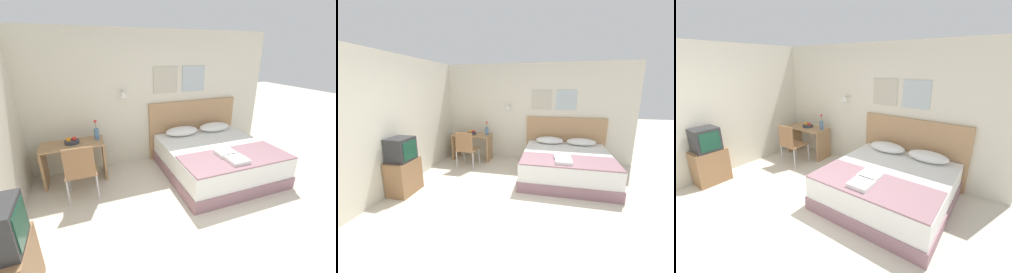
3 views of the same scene
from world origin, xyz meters
TOP-DOWN VIEW (x-y plane):
  - ground_plane at (0.00, 0.00)m, footprint 24.00×24.00m
  - wall_back at (0.01, 2.71)m, footprint 5.45×0.31m
  - bed at (1.00, 1.64)m, footprint 1.94×1.98m
  - headboard at (1.00, 2.66)m, footprint 2.06×0.06m
  - pillow_left at (0.60, 2.38)m, footprint 0.71×0.38m
  - pillow_right at (1.40, 2.38)m, footprint 0.71×0.38m
  - throw_blanket at (1.00, 1.06)m, footprint 1.88×0.79m
  - folded_towel_near_foot at (0.89, 1.20)m, footprint 0.33×0.28m
  - folded_towel_mid_bed at (0.90, 0.93)m, footprint 0.31×0.32m
  - desk at (-1.54, 2.33)m, footprint 1.06×0.51m
  - desk_chair at (-1.44, 1.66)m, footprint 0.48×0.48m
  - fruit_bowl at (-1.54, 2.33)m, footprint 0.24×0.24m
  - flower_vase at (-1.11, 2.37)m, footprint 0.09×0.09m
  - tv_stand at (-2.10, 0.19)m, footprint 0.40×0.59m
  - television at (-2.10, 0.19)m, footprint 0.39×0.44m

SIDE VIEW (x-z plane):
  - ground_plane at x=0.00m, z-range 0.00..0.00m
  - bed at x=1.00m, z-range 0.00..0.57m
  - tv_stand at x=-2.10m, z-range 0.00..0.66m
  - desk at x=-1.54m, z-range 0.14..0.87m
  - desk_chair at x=-1.44m, z-range 0.08..1.02m
  - throw_blanket at x=1.00m, z-range 0.58..0.60m
  - headboard at x=1.00m, z-range 0.00..1.24m
  - folded_towel_near_foot at x=0.89m, z-range 0.60..0.66m
  - folded_towel_mid_bed at x=0.90m, z-range 0.60..0.66m
  - pillow_left at x=0.60m, z-range 0.58..0.75m
  - pillow_right at x=1.40m, z-range 0.58..0.75m
  - fruit_bowl at x=-1.54m, z-range 0.71..0.83m
  - flower_vase at x=-1.11m, z-range 0.67..1.05m
  - television at x=-2.10m, z-range 0.66..1.10m
  - wall_back at x=0.01m, z-range 0.01..2.66m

